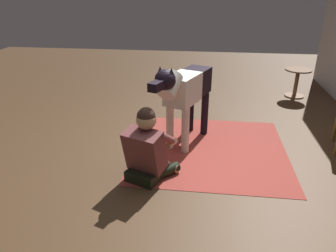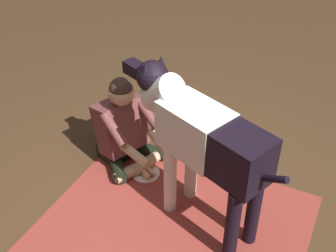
{
  "view_description": "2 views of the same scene",
  "coord_description": "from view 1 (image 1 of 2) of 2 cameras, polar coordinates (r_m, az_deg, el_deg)",
  "views": [
    {
      "loc": [
        3.54,
        0.16,
        1.97
      ],
      "look_at": [
        0.23,
        -0.26,
        0.45
      ],
      "focal_mm": 34.01,
      "sensor_mm": 36.0,
      "label": 1
    },
    {
      "loc": [
        -1.03,
        2.03,
        2.49
      ],
      "look_at": [
        0.16,
        -0.37,
        0.54
      ],
      "focal_mm": 45.96,
      "sensor_mm": 36.0,
      "label": 2
    }
  ],
  "objects": [
    {
      "name": "large_dog",
      "position": [
        3.95,
        3.02,
        6.34
      ],
      "size": [
        1.38,
        0.67,
        1.14
      ],
      "color": "silver",
      "rests_on": "ground"
    },
    {
      "name": "hot_dog_on_plate",
      "position": [
        3.76,
        -1.36,
        -6.63
      ],
      "size": [
        0.24,
        0.24,
        0.06
      ],
      "color": "white",
      "rests_on": "ground"
    },
    {
      "name": "ground_plane",
      "position": [
        4.05,
        4.04,
        -4.68
      ],
      "size": [
        12.8,
        12.8,
        0.0
      ],
      "primitive_type": "plane",
      "color": "#4B331F"
    },
    {
      "name": "area_rug",
      "position": [
        4.14,
        7.55,
        -4.08
      ],
      "size": [
        1.89,
        1.91,
        0.01
      ],
      "primitive_type": "cube",
      "color": "#95372E",
      "rests_on": "ground"
    },
    {
      "name": "round_side_table",
      "position": [
        6.38,
        22.07,
        7.63
      ],
      "size": [
        0.47,
        0.47,
        0.52
      ],
      "color": "brown",
      "rests_on": "ground"
    },
    {
      "name": "person_sitting_on_floor",
      "position": [
        3.41,
        -3.69,
        -4.24
      ],
      "size": [
        0.73,
        0.61,
        0.81
      ],
      "color": "black",
      "rests_on": "ground"
    }
  ]
}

